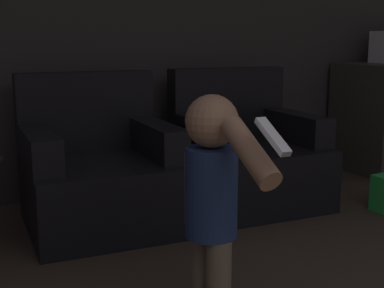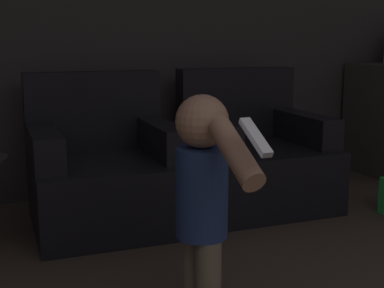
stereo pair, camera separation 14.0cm
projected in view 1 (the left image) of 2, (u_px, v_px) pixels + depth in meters
name	position (u px, v px, depth m)	size (l,w,h in m)	color
wall_back	(100.00, 11.00, 3.71)	(8.40, 0.05, 2.60)	#33302D
armchair_left	(99.00, 174.00, 3.22)	(0.90, 0.91, 0.91)	black
armchair_right	(245.00, 157.00, 3.67)	(0.90, 0.90, 0.91)	black
person_toddler	(212.00, 193.00, 2.02)	(0.20, 0.62, 0.91)	brown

